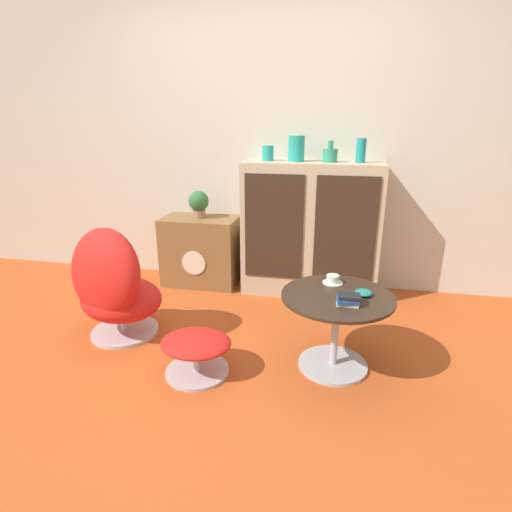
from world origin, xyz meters
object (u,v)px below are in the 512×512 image
egg_chair (114,287)px  potted_plant (199,203)px  teacup (333,280)px  book_stack (348,300)px  vase_rightmost (361,151)px  sideboard (310,230)px  vase_inner_left (296,148)px  tv_console (201,251)px  vase_leftmost (268,153)px  coffee_table (336,320)px  bowl (364,293)px  ottoman (196,348)px  vase_inner_right (330,155)px

egg_chair → potted_plant: potted_plant is taller
teacup → book_stack: 0.31m
vase_rightmost → teacup: vase_rightmost is taller
egg_chair → vase_rightmost: size_ratio=4.39×
teacup → book_stack: size_ratio=0.95×
sideboard → vase_inner_left: (-0.14, 0.00, 0.67)m
tv_console → sideboard: bearing=-0.2°
tv_console → vase_leftmost: 1.09m
book_stack → vase_inner_left: bearing=109.6°
tv_console → teacup: size_ratio=5.31×
tv_console → potted_plant: (-0.00, 0.00, 0.45)m
vase_leftmost → potted_plant: size_ratio=0.51×
potted_plant → book_stack: 1.85m
coffee_table → bowl: size_ratio=6.53×
potted_plant → bowl: bearing=-38.7°
sideboard → ottoman: bearing=-111.9°
ottoman → book_stack: size_ratio=3.15×
egg_chair → coffee_table: (1.51, -0.06, -0.05)m
sideboard → tv_console: sideboard is taller
ottoman → coffee_table: (0.81, 0.24, 0.16)m
vase_leftmost → ottoman: bearing=-97.3°
sideboard → teacup: (0.22, -0.97, -0.07)m
vase_inner_left → teacup: size_ratio=1.60×
vase_inner_left → teacup: 1.27m
ottoman → vase_inner_right: (0.69, 1.39, 1.03)m
bowl → egg_chair: bearing=178.6°
sideboard → tv_console: bearing=179.8°
coffee_table → book_stack: (0.06, -0.12, 0.19)m
vase_rightmost → potted_plant: bearing=180.0°
vase_inner_right → teacup: (0.09, -0.97, -0.70)m
coffee_table → teacup: 0.26m
vase_rightmost → coffee_table: bearing=-95.8°
vase_rightmost → potted_plant: 1.45m
sideboard → book_stack: sideboard is taller
tv_console → bowl: size_ratio=6.66×
sideboard → coffee_table: sideboard is taller
ottoman → vase_inner_left: size_ratio=2.08×
tv_console → vase_inner_right: 1.44m
ottoman → bowl: bowl is taller
egg_chair → vase_leftmost: (0.88, 1.09, 0.83)m
teacup → coffee_table: bearing=-79.3°
egg_chair → book_stack: bearing=-6.7°
sideboard → vase_rightmost: vase_rightmost is taller
vase_inner_left → tv_console: bearing=-180.0°
coffee_table → potted_plant: potted_plant is taller
vase_inner_left → book_stack: (0.45, -1.27, -0.73)m
sideboard → egg_chair: bearing=-139.2°
sideboard → tv_console: size_ratio=1.69×
egg_chair → vase_inner_right: bearing=38.1°
ottoman → potted_plant: (-0.45, 1.39, 0.60)m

